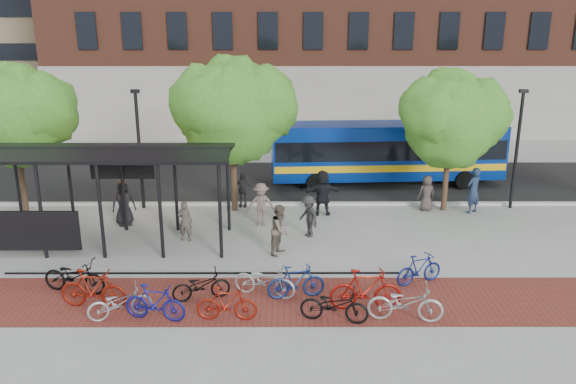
{
  "coord_description": "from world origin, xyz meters",
  "views": [
    {
      "loc": [
        -0.76,
        -19.67,
        7.65
      ],
      "look_at": [
        -0.71,
        0.65,
        1.6
      ],
      "focal_mm": 35.0,
      "sensor_mm": 36.0,
      "label": 1
    }
  ],
  "objects_px": {
    "bike_2": "(120,303)",
    "pedestrian_4": "(242,190)",
    "tree_b": "(234,106)",
    "pedestrian_7": "(473,190)",
    "bike_4": "(201,285)",
    "pedestrian_3": "(261,204)",
    "tree_c": "(453,116)",
    "bike_6": "(265,280)",
    "bike_10": "(405,303)",
    "bus_shelter": "(77,163)",
    "pedestrian_5": "(322,193)",
    "bike_3": "(155,303)",
    "bike_5": "(227,303)",
    "tree_a": "(15,112)",
    "pedestrian_8": "(281,230)",
    "bike_9": "(366,290)",
    "bike_1": "(93,289)",
    "pedestrian_9": "(309,216)",
    "pedestrian_0": "(124,202)",
    "pedestrian_1": "(185,221)",
    "bike_11": "(419,269)",
    "bus": "(386,149)",
    "bike_8": "(334,305)",
    "lamp_post_left": "(139,146)",
    "bike_7": "(296,282)",
    "lamp_post_right": "(517,146)",
    "pedestrian_6": "(427,193)",
    "bike_0": "(74,276)"
  },
  "relations": [
    {
      "from": "bus",
      "to": "pedestrian_0",
      "type": "bearing_deg",
      "value": -155.41
    },
    {
      "from": "bike_4",
      "to": "bike_11",
      "type": "relative_size",
      "value": 1.04
    },
    {
      "from": "lamp_post_right",
      "to": "pedestrian_5",
      "type": "distance_m",
      "value": 8.52
    },
    {
      "from": "tree_a",
      "to": "bike_5",
      "type": "relative_size",
      "value": 3.77
    },
    {
      "from": "tree_b",
      "to": "pedestrian_1",
      "type": "bearing_deg",
      "value": -113.86
    },
    {
      "from": "bus_shelter",
      "to": "bike_6",
      "type": "xyz_separation_m",
      "value": [
        6.72,
        -4.22,
        -2.5
      ]
    },
    {
      "from": "bus_shelter",
      "to": "bike_2",
      "type": "distance_m",
      "value": 6.7
    },
    {
      "from": "bus",
      "to": "pedestrian_7",
      "type": "xyz_separation_m",
      "value": [
        2.93,
        -4.55,
        -0.77
      ]
    },
    {
      "from": "bike_6",
      "to": "pedestrian_0",
      "type": "height_order",
      "value": "pedestrian_0"
    },
    {
      "from": "bike_9",
      "to": "pedestrian_9",
      "type": "bearing_deg",
      "value": 14.09
    },
    {
      "from": "bike_2",
      "to": "bike_4",
      "type": "bearing_deg",
      "value": -83.71
    },
    {
      "from": "bus_shelter",
      "to": "pedestrian_8",
      "type": "xyz_separation_m",
      "value": [
        7.16,
        -1.02,
        -2.11
      ]
    },
    {
      "from": "tree_b",
      "to": "bike_10",
      "type": "xyz_separation_m",
      "value": [
        5.32,
        -9.51,
        -3.93
      ]
    },
    {
      "from": "tree_c",
      "to": "bike_6",
      "type": "relative_size",
      "value": 3.13
    },
    {
      "from": "bus_shelter",
      "to": "bike_2",
      "type": "relative_size",
      "value": 6.14
    },
    {
      "from": "lamp_post_right",
      "to": "pedestrian_5",
      "type": "relative_size",
      "value": 2.65
    },
    {
      "from": "bike_2",
      "to": "pedestrian_3",
      "type": "distance_m",
      "value": 8.17
    },
    {
      "from": "lamp_post_left",
      "to": "pedestrian_6",
      "type": "bearing_deg",
      "value": -1.65
    },
    {
      "from": "tree_c",
      "to": "bike_11",
      "type": "bearing_deg",
      "value": -111.08
    },
    {
      "from": "pedestrian_4",
      "to": "pedestrian_8",
      "type": "distance_m",
      "value": 5.57
    },
    {
      "from": "tree_b",
      "to": "pedestrian_7",
      "type": "height_order",
      "value": "tree_b"
    },
    {
      "from": "bike_4",
      "to": "bike_6",
      "type": "height_order",
      "value": "bike_6"
    },
    {
      "from": "bike_4",
      "to": "pedestrian_3",
      "type": "bearing_deg",
      "value": -29.69
    },
    {
      "from": "bike_9",
      "to": "pedestrian_0",
      "type": "xyz_separation_m",
      "value": [
        -8.65,
        6.98,
        0.33
      ]
    },
    {
      "from": "pedestrian_5",
      "to": "pedestrian_3",
      "type": "bearing_deg",
      "value": 22.35
    },
    {
      "from": "bike_0",
      "to": "pedestrian_6",
      "type": "relative_size",
      "value": 1.28
    },
    {
      "from": "tree_a",
      "to": "pedestrian_8",
      "type": "bearing_deg",
      "value": -23.93
    },
    {
      "from": "tree_a",
      "to": "bike_0",
      "type": "relative_size",
      "value": 3.12
    },
    {
      "from": "bike_5",
      "to": "bike_9",
      "type": "distance_m",
      "value": 3.85
    },
    {
      "from": "tree_c",
      "to": "pedestrian_5",
      "type": "bearing_deg",
      "value": -172.79
    },
    {
      "from": "bike_5",
      "to": "bike_11",
      "type": "relative_size",
      "value": 1.02
    },
    {
      "from": "bike_5",
      "to": "pedestrian_7",
      "type": "bearing_deg",
      "value": -44.75
    },
    {
      "from": "bike_10",
      "to": "pedestrian_7",
      "type": "distance_m",
      "value": 10.25
    },
    {
      "from": "bike_5",
      "to": "pedestrian_0",
      "type": "distance_m",
      "value": 9.0
    },
    {
      "from": "bike_1",
      "to": "pedestrian_9",
      "type": "distance_m",
      "value": 8.36
    },
    {
      "from": "lamp_post_left",
      "to": "bike_7",
      "type": "bearing_deg",
      "value": -52.33
    },
    {
      "from": "bike_1",
      "to": "pedestrian_8",
      "type": "distance_m",
      "value": 6.52
    },
    {
      "from": "bike_6",
      "to": "pedestrian_8",
      "type": "distance_m",
      "value": 3.25
    },
    {
      "from": "bike_3",
      "to": "bike_5",
      "type": "relative_size",
      "value": 1.05
    },
    {
      "from": "bike_2",
      "to": "pedestrian_9",
      "type": "distance_m",
      "value": 8.14
    },
    {
      "from": "pedestrian_3",
      "to": "bus_shelter",
      "type": "bearing_deg",
      "value": -159.44
    },
    {
      "from": "tree_c",
      "to": "bus_shelter",
      "type": "bearing_deg",
      "value": -164.94
    },
    {
      "from": "bike_2",
      "to": "bike_8",
      "type": "relative_size",
      "value": 0.93
    },
    {
      "from": "pedestrian_8",
      "to": "bike_1",
      "type": "bearing_deg",
      "value": 154.02
    },
    {
      "from": "bus_shelter",
      "to": "tree_a",
      "type": "xyz_separation_m",
      "value": [
        -3.77,
        3.83,
        1.24
      ]
    },
    {
      "from": "bike_2",
      "to": "pedestrian_8",
      "type": "bearing_deg",
      "value": -64.89
    },
    {
      "from": "tree_b",
      "to": "pedestrian_8",
      "type": "height_order",
      "value": "tree_b"
    },
    {
      "from": "bike_2",
      "to": "pedestrian_4",
      "type": "distance_m",
      "value": 10.12
    },
    {
      "from": "pedestrian_4",
      "to": "pedestrian_5",
      "type": "distance_m",
      "value": 3.61
    },
    {
      "from": "bus",
      "to": "bike_8",
      "type": "height_order",
      "value": "bus"
    }
  ]
}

